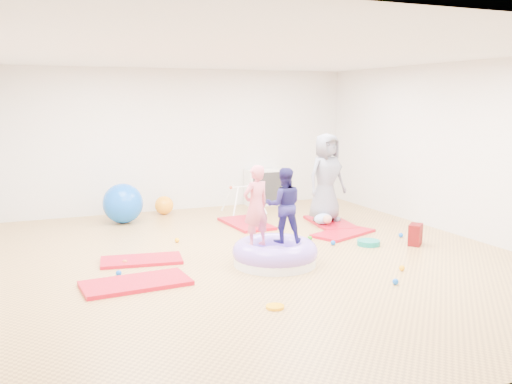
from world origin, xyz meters
name	(u,v)px	position (x,y,z in m)	size (l,w,h in m)	color
room	(265,159)	(0.00, 0.00, 1.40)	(7.01, 8.01, 2.81)	tan
gym_mat_front_left	(136,283)	(-1.89, -0.47, 0.03)	(1.26, 0.63, 0.05)	#B00F31
gym_mat_mid_left	(142,260)	(-1.62, 0.51, 0.02)	(1.09, 0.55, 0.05)	#B00F31
gym_mat_center_back	(246,224)	(0.57, 2.11, 0.03)	(1.22, 0.61, 0.05)	#B00F31
gym_mat_right	(343,233)	(1.77, 0.81, 0.02)	(1.10, 0.55, 0.05)	#B00F31
gym_mat_rear_right	(330,222)	(1.99, 1.60, 0.03)	(1.21, 0.60, 0.05)	#B00F31
inflatable_cushion	(275,254)	(0.02, -0.32, 0.14)	(1.15, 1.15, 0.36)	white
child_pink	(256,202)	(-0.26, -0.32, 0.87)	(0.39, 0.26, 1.08)	#D76075
child_navy	(284,202)	(0.17, -0.26, 0.84)	(0.50, 0.39, 1.02)	#1C1854
adult_caregiver	(326,177)	(1.94, 1.68, 0.83)	(0.76, 0.50, 1.56)	slate
infant	(324,219)	(1.75, 1.41, 0.15)	(0.33, 0.33, 0.19)	#94ADE6
ball_pit_balls	(290,249)	(0.49, 0.17, 0.04)	(4.62, 3.22, 0.08)	#FFAB07
exercise_ball_blue	(123,203)	(-1.40, 3.12, 0.36)	(0.72, 0.72, 0.72)	blue
exercise_ball_orange	(164,205)	(-0.54, 3.60, 0.18)	(0.36, 0.36, 0.36)	orange
infant_play_gym	(244,195)	(0.91, 3.05, 0.37)	(0.72, 0.68, 0.55)	white
cube_shelf	(264,187)	(1.66, 3.79, 0.38)	(0.76, 0.37, 0.76)	white
balance_disc	(368,243)	(1.76, 0.05, 0.04)	(0.35, 0.35, 0.08)	#09796E
backpack	(415,235)	(2.43, -0.21, 0.16)	(0.28, 0.17, 0.33)	#B20C10
yellow_toy	(275,307)	(-0.67, -1.81, 0.01)	(0.20, 0.20, 0.03)	#FFAB07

